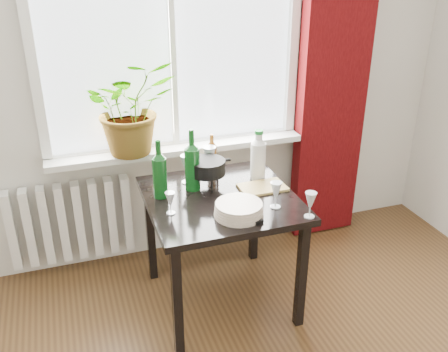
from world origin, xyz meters
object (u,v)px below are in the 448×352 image
object	(u,v)px
wineglass_front_left	(170,203)
cutting_board	(262,187)
wineglass_front_right	(276,195)
wineglass_far_right	(310,205)
wine_bottle_right	(192,159)
potted_plant	(131,107)
wine_bottle_left	(159,169)
tv_remote	(249,216)
wineglass_back_left	(187,169)
fondue_pot	(207,173)
bottle_amber	(212,153)
cleaning_bottle	(258,154)
radiator	(71,222)
plate_stack	(239,209)
table	(221,210)
wineglass_back_center	(209,161)

from	to	relation	value
wineglass_front_left	cutting_board	distance (m)	0.60
wineglass_front_right	wineglass_far_right	xyz separation A→B (m)	(0.13, -0.16, -0.00)
wine_bottle_right	wineglass_front_left	world-z (taller)	wine_bottle_right
potted_plant	wine_bottle_left	distance (m)	0.53
tv_remote	wine_bottle_left	bearing A→B (deg)	114.67
wineglass_back_left	fondue_pot	distance (m)	0.13
wineglass_front_right	potted_plant	bearing A→B (deg)	128.88
bottle_amber	tv_remote	bearing A→B (deg)	-89.16
potted_plant	cleaning_bottle	xyz separation A→B (m)	(0.69, -0.42, -0.24)
radiator	bottle_amber	size ratio (longest dim) A/B	3.13
wineglass_back_left	plate_stack	xyz separation A→B (m)	(0.16, -0.48, -0.06)
potted_plant	wine_bottle_left	world-z (taller)	potted_plant
plate_stack	table	bearing A→B (deg)	95.58
fondue_pot	cutting_board	distance (m)	0.34
wineglass_far_right	wineglass_back_left	size ratio (longest dim) A/B	0.81
potted_plant	wineglass_back_center	world-z (taller)	potted_plant
wineglass_front_right	wineglass_back_center	xyz separation A→B (m)	(-0.22, 0.51, 0.02)
table	wineglass_back_left	distance (m)	0.33
wine_bottle_right	wineglass_front_right	xyz separation A→B (m)	(0.37, -0.37, -0.11)
wineglass_back_center	fondue_pot	world-z (taller)	wineglass_back_center
potted_plant	wineglass_front_right	size ratio (longest dim) A/B	3.88
wineglass_front_right	cutting_board	bearing A→B (deg)	84.58
plate_stack	wineglass_front_right	bearing A→B (deg)	5.23
table	wineglass_front_right	xyz separation A→B (m)	(0.25, -0.22, 0.17)
wineglass_back_center	tv_remote	distance (m)	0.59
bottle_amber	wineglass_front_right	bearing A→B (deg)	-71.63
wine_bottle_left	fondue_pot	bearing A→B (deg)	9.02
wineglass_front_right	wineglass_back_center	world-z (taller)	wineglass_back_center
bottle_amber	wineglass_far_right	bearing A→B (deg)	-66.34
wineglass_back_left	wineglass_front_left	world-z (taller)	wineglass_back_left
wineglass_back_left	wine_bottle_left	bearing A→B (deg)	-145.79
wine_bottle_left	wineglass_back_left	distance (m)	0.25
wineglass_back_center	wine_bottle_right	bearing A→B (deg)	-135.70
wineglass_far_right	fondue_pot	bearing A→B (deg)	127.43
cleaning_bottle	wineglass_back_center	distance (m)	0.31
potted_plant	wineglass_far_right	world-z (taller)	potted_plant
wine_bottle_left	cutting_board	world-z (taller)	wine_bottle_left
wine_bottle_right	wineglass_back_center	size ratio (longest dim) A/B	1.92
wine_bottle_left	fondue_pot	world-z (taller)	wine_bottle_left
plate_stack	tv_remote	xyz separation A→B (m)	(0.04, -0.04, -0.03)
tv_remote	fondue_pot	bearing A→B (deg)	82.23
wine_bottle_right	wineglass_far_right	xyz separation A→B (m)	(0.50, -0.53, -0.12)
wine_bottle_right	wineglass_far_right	distance (m)	0.74
wine_bottle_left	cutting_board	distance (m)	0.63
radiator	wine_bottle_left	xyz separation A→B (m)	(0.52, -0.52, 0.54)
cleaning_bottle	wineglass_far_right	distance (m)	0.55
potted_plant	cutting_board	bearing A→B (deg)	-40.06
radiator	cutting_board	size ratio (longest dim) A/B	2.90
bottle_amber	cutting_board	world-z (taller)	bottle_amber
table	bottle_amber	size ratio (longest dim) A/B	3.32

